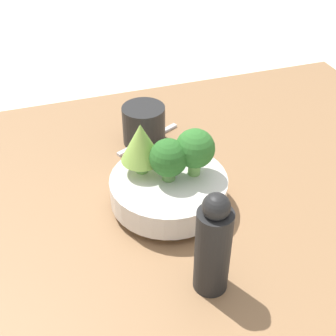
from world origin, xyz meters
name	(u,v)px	position (x,y,z in m)	size (l,w,h in m)	color
ground_plane	(180,218)	(0.00, 0.00, 0.00)	(6.00, 6.00, 0.00)	beige
table	(181,210)	(0.00, 0.00, 0.02)	(1.15, 0.86, 0.04)	olive
bowl	(168,188)	(0.02, 0.00, 0.07)	(0.20, 0.20, 0.06)	silver
broccoli_floret_left	(196,151)	(-0.02, 0.00, 0.15)	(0.07, 0.07, 0.09)	#7AB256
broccoli_floret_center	(168,157)	(0.02, 0.00, 0.14)	(0.06, 0.06, 0.08)	#609347
romanesco_piece_near	(141,143)	(0.06, -0.03, 0.16)	(0.07, 0.07, 0.09)	#7AB256
cup	(144,125)	(0.01, -0.21, 0.08)	(0.09, 0.09, 0.08)	black
pepper_mill	(213,246)	(0.02, 0.19, 0.12)	(0.05, 0.05, 0.17)	black
fork	(150,139)	(0.00, -0.21, 0.04)	(0.15, 0.08, 0.01)	silver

